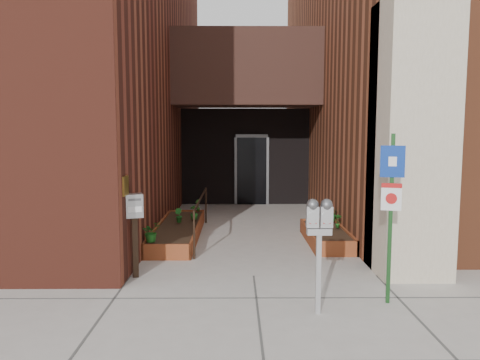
{
  "coord_description": "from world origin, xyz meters",
  "views": [
    {
      "loc": [
        -0.28,
        -7.35,
        2.37
      ],
      "look_at": [
        -0.21,
        1.8,
        1.37
      ],
      "focal_mm": 35.0,
      "sensor_mm": 36.0,
      "label": 1
    }
  ],
  "objects": [
    {
      "name": "shrub_left_a",
      "position": [
        -1.85,
        1.1,
        0.49
      ],
      "size": [
        0.48,
        0.48,
        0.38
      ],
      "primitive_type": "imported",
      "rotation": [
        0.0,
        0.0,
        0.88
      ],
      "color": "#1D611B",
      "rests_on": "planter_left"
    },
    {
      "name": "shrub_right_a",
      "position": [
        1.36,
        2.13,
        0.46
      ],
      "size": [
        0.24,
        0.24,
        0.32
      ],
      "primitive_type": "imported",
      "rotation": [
        0.0,
        0.0,
        0.98
      ],
      "color": "#175318",
      "rests_on": "planter_right"
    },
    {
      "name": "architecture",
      "position": [
        -0.18,
        6.89,
        4.98
      ],
      "size": [
        20.0,
        14.6,
        10.0
      ],
      "color": "maroon",
      "rests_on": "ground"
    },
    {
      "name": "handrail",
      "position": [
        -1.05,
        2.65,
        0.75
      ],
      "size": [
        0.04,
        3.34,
        0.9
      ],
      "color": "black",
      "rests_on": "ground"
    },
    {
      "name": "planter_left",
      "position": [
        -1.55,
        2.7,
        0.13
      ],
      "size": [
        0.9,
        3.6,
        0.3
      ],
      "color": "brown",
      "rests_on": "ground"
    },
    {
      "name": "parking_meter",
      "position": [
        0.77,
        -1.53,
        1.16
      ],
      "size": [
        0.33,
        0.15,
        1.5
      ],
      "color": "#B3B3B5",
      "rests_on": "ground"
    },
    {
      "name": "shrub_right_b",
      "position": [
        1.85,
        2.27,
        0.45
      ],
      "size": [
        0.2,
        0.2,
        0.3
      ],
      "primitive_type": "imported",
      "rotation": [
        0.0,
        0.0,
        2.86
      ],
      "color": "#195017",
      "rests_on": "planter_right"
    },
    {
      "name": "payment_dropbox",
      "position": [
        -1.9,
        -0.03,
        0.97
      ],
      "size": [
        0.32,
        0.27,
        1.35
      ],
      "color": "black",
      "rests_on": "ground"
    },
    {
      "name": "planter_right",
      "position": [
        1.6,
        2.2,
        0.13
      ],
      "size": [
        0.8,
        2.2,
        0.3
      ],
      "color": "brown",
      "rests_on": "ground"
    },
    {
      "name": "sign_post",
      "position": [
        1.79,
        -1.19,
        1.42
      ],
      "size": [
        0.31,
        0.11,
        2.31
      ],
      "color": "#153C17",
      "rests_on": "ground"
    },
    {
      "name": "shrub_left_d",
      "position": [
        -1.25,
        4.3,
        0.46
      ],
      "size": [
        0.23,
        0.23,
        0.32
      ],
      "primitive_type": "imported",
      "rotation": [
        0.0,
        0.0,
        5.27
      ],
      "color": "#295B1A",
      "rests_on": "planter_left"
    },
    {
      "name": "shrub_left_c",
      "position": [
        -1.25,
        3.23,
        0.46
      ],
      "size": [
        0.22,
        0.22,
        0.32
      ],
      "primitive_type": "imported",
      "rotation": [
        0.0,
        0.0,
        3.4
      ],
      "color": "#1C631C",
      "rests_on": "planter_left"
    },
    {
      "name": "shrub_right_c",
      "position": [
        1.85,
        2.96,
        0.48
      ],
      "size": [
        0.42,
        0.42,
        0.36
      ],
      "primitive_type": "imported",
      "rotation": [
        0.0,
        0.0,
        4.35
      ],
      "color": "#1A5C1F",
      "rests_on": "planter_right"
    },
    {
      "name": "shrub_left_b",
      "position": [
        -1.57,
        2.89,
        0.46
      ],
      "size": [
        0.24,
        0.24,
        0.32
      ],
      "primitive_type": "imported",
      "rotation": [
        0.0,
        0.0,
        2.48
      ],
      "color": "#1B601C",
      "rests_on": "planter_left"
    },
    {
      "name": "ground",
      "position": [
        0.0,
        0.0,
        0.0
      ],
      "size": [
        80.0,
        80.0,
        0.0
      ],
      "primitive_type": "plane",
      "color": "#9E9991",
      "rests_on": "ground"
    }
  ]
}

